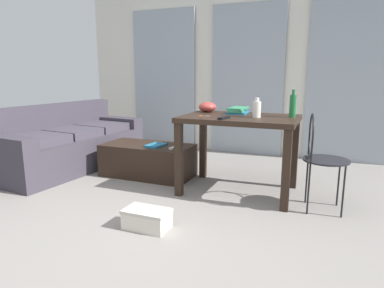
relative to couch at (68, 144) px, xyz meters
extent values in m
plane|color=gray|center=(1.92, -0.25, -0.31)|extent=(7.85, 7.85, 0.00)
cube|color=silver|center=(1.92, 1.78, 0.97)|extent=(5.42, 0.10, 2.56)
cube|color=#99A3AD|center=(0.53, 1.70, 0.79)|extent=(1.08, 0.03, 2.20)
cube|color=#99A3AD|center=(1.92, 1.70, 0.79)|extent=(1.08, 0.03, 2.20)
cube|color=#99A3AD|center=(3.31, 1.70, 0.79)|extent=(1.08, 0.03, 2.20)
cube|color=#38333D|center=(0.05, 0.00, -0.10)|extent=(1.02, 2.04, 0.42)
cube|color=#38333D|center=(-0.27, 0.03, 0.31)|extent=(0.39, 1.97, 0.39)
cube|color=#38333D|center=(0.13, 0.87, 0.18)|extent=(0.86, 0.28, 0.15)
cube|color=#38333D|center=(-0.04, -0.88, 0.18)|extent=(0.86, 0.28, 0.15)
cube|color=#3E3944|center=(0.14, 0.51, 0.16)|extent=(0.65, 0.55, 0.10)
cube|color=#3E3944|center=(0.10, -0.01, 0.16)|extent=(0.65, 0.55, 0.10)
cube|color=#3E3944|center=(0.05, -0.53, 0.16)|extent=(0.65, 0.55, 0.10)
cube|color=black|center=(1.14, 0.07, -0.12)|extent=(1.07, 0.53, 0.38)
cube|color=black|center=(2.28, -0.06, 0.45)|extent=(1.13, 0.78, 0.05)
cube|color=black|center=(1.76, -0.41, 0.06)|extent=(0.07, 0.07, 0.74)
cube|color=black|center=(2.79, -0.41, 0.06)|extent=(0.07, 0.07, 0.74)
cube|color=black|center=(1.76, 0.28, 0.06)|extent=(0.07, 0.07, 0.74)
cube|color=black|center=(2.79, 0.28, 0.06)|extent=(0.07, 0.07, 0.74)
cylinder|color=black|center=(3.11, -0.25, 0.15)|extent=(0.40, 0.40, 0.02)
cylinder|color=black|center=(3.27, -0.37, -0.08)|extent=(0.02, 0.02, 0.45)
cylinder|color=black|center=(3.23, -0.09, -0.08)|extent=(0.02, 0.02, 0.45)
cylinder|color=black|center=(2.99, -0.40, -0.08)|extent=(0.02, 0.02, 0.45)
cylinder|color=black|center=(2.95, -0.13, -0.08)|extent=(0.02, 0.02, 0.45)
torus|color=black|center=(2.97, -0.27, 0.36)|extent=(0.07, 0.39, 0.39)
cylinder|color=black|center=(2.99, -0.43, 0.26)|extent=(0.02, 0.02, 0.20)
cylinder|color=black|center=(2.95, -0.10, 0.26)|extent=(0.02, 0.02, 0.20)
cylinder|color=beige|center=(2.45, -0.11, 0.55)|extent=(0.08, 0.08, 0.15)
cylinder|color=beige|center=(2.45, -0.11, 0.65)|extent=(0.04, 0.04, 0.04)
cylinder|color=#195B2D|center=(2.77, 0.05, 0.58)|extent=(0.06, 0.06, 0.21)
cylinder|color=#195B2D|center=(2.77, 0.05, 0.72)|extent=(0.03, 0.03, 0.05)
ellipsoid|color=#9E3833|center=(1.85, 0.16, 0.53)|extent=(0.19, 0.19, 0.11)
cube|color=#1E668C|center=(2.20, 0.15, 0.49)|extent=(0.21, 0.28, 0.02)
cube|color=#2D7F56|center=(2.19, 0.14, 0.51)|extent=(0.18, 0.28, 0.02)
cube|color=#2D7F56|center=(2.20, 0.16, 0.53)|extent=(0.17, 0.30, 0.02)
cube|color=black|center=(2.19, -0.33, 0.49)|extent=(0.07, 0.18, 0.02)
cube|color=#9EA0A5|center=(1.97, -0.20, 0.48)|extent=(0.07, 0.04, 0.00)
torus|color=orange|center=(1.91, -0.22, 0.48)|extent=(0.03, 0.03, 0.00)
cube|color=#9EA0A5|center=(1.97, -0.21, 0.48)|extent=(0.07, 0.02, 0.00)
torus|color=orange|center=(1.91, -0.21, 0.48)|extent=(0.03, 0.03, 0.00)
cube|color=#B7B7B2|center=(1.54, -0.01, 0.08)|extent=(0.10, 0.18, 0.02)
cube|color=#1E668C|center=(1.27, 0.02, 0.08)|extent=(0.19, 0.26, 0.02)
cube|color=beige|center=(1.83, -1.18, -0.24)|extent=(0.35, 0.21, 0.13)
cube|color=beige|center=(1.83, -1.18, -0.17)|extent=(0.36, 0.22, 0.02)
camera|label=1|loc=(3.12, -3.36, 0.89)|focal=31.75mm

